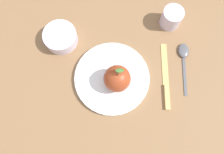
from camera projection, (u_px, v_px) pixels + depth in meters
ground_plane at (117, 79)px, 0.68m from camera, size 2.40×2.40×0.00m
dinner_plate at (112, 78)px, 0.67m from camera, size 0.23×0.23×0.01m
apple at (117, 79)px, 0.62m from camera, size 0.08×0.08×0.09m
side_bowl at (60, 37)px, 0.69m from camera, size 0.10×0.10×0.04m
cup at (172, 17)px, 0.69m from camera, size 0.06×0.06×0.06m
knife at (166, 82)px, 0.67m from camera, size 0.19×0.12×0.01m
spoon at (184, 56)px, 0.69m from camera, size 0.16×0.10×0.01m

